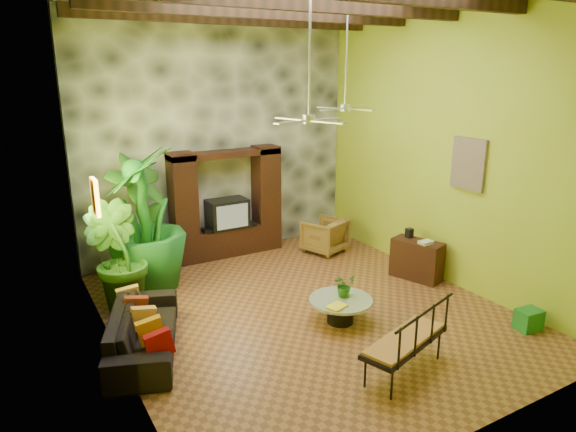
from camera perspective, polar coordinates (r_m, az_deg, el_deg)
ground at (r=8.74m, az=1.81°, el=-10.39°), size 7.00×7.00×0.00m
back_wall at (r=11.04m, az=-7.82°, el=8.66°), size 6.00×0.02×5.00m
left_wall at (r=6.87m, az=-19.80°, el=3.45°), size 0.02×7.00×5.00m
right_wall at (r=9.86m, az=17.04°, el=7.24°), size 0.02×7.00×5.00m
stone_accent_wall at (r=10.98m, az=-7.70°, el=8.63°), size 5.98×0.10×4.98m
ceiling_beams at (r=7.88m, az=2.13°, el=22.53°), size 5.95×5.36×0.22m
entertainment_center at (r=11.01m, az=-6.80°, el=0.52°), size 2.40×0.55×2.30m
ceiling_fan_front at (r=7.40m, az=2.37°, el=12.27°), size 1.28×1.28×1.86m
ceiling_fan_back at (r=9.73m, az=6.37°, el=13.07°), size 1.28×1.28×1.86m
wall_art_mask at (r=7.93m, az=-20.63°, el=1.97°), size 0.06×0.32×0.55m
wall_art_painting at (r=9.46m, az=19.42°, el=5.47°), size 0.06×0.70×0.90m
sofa at (r=7.72m, az=-15.74°, el=-12.11°), size 1.56×2.35×0.64m
wicker_armchair at (r=11.28m, az=4.06°, el=-2.17°), size 1.03×1.04×0.74m
tall_plant_a at (r=10.06m, az=-16.15°, el=-0.13°), size 1.52×1.36×2.39m
tall_plant_b at (r=8.83m, az=-18.54°, el=-4.43°), size 1.30×1.30×1.85m
tall_plant_c at (r=9.46m, az=-15.69°, el=-0.43°), size 1.90×1.90×2.61m
coffee_table at (r=8.28m, az=5.86°, el=-10.05°), size 1.00×1.00×0.40m
centerpiece_plant at (r=8.25m, az=6.27°, el=-7.62°), size 0.39×0.35×0.38m
yellow_tray at (r=7.93m, az=5.45°, el=-9.99°), size 0.36×0.30×0.03m
iron_bench at (r=6.97m, az=13.33°, el=-13.09°), size 1.52×0.95×0.57m
side_console at (r=10.14m, az=14.12°, el=-4.73°), size 0.70×1.03×0.76m
green_bin at (r=8.89m, az=25.17°, el=-10.37°), size 0.40×0.32×0.33m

